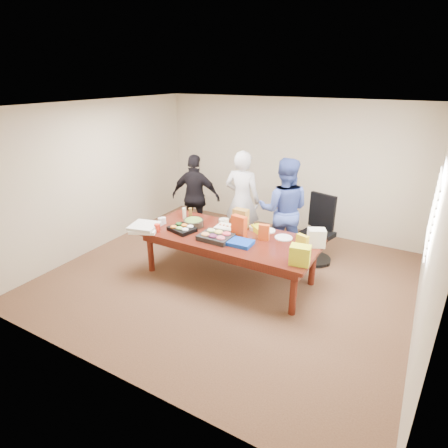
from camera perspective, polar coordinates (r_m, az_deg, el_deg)
The scene contains 39 objects.
floor at distance 6.12m, azimuth 0.74°, elevation -8.30°, with size 5.50×5.00×0.02m, color #47301E.
ceiling at distance 5.28m, azimuth 0.90°, elevation 18.02°, with size 5.50×5.00×0.02m, color white.
wall_back at distance 7.76m, azimuth 9.80°, elevation 8.91°, with size 5.50×0.04×2.70m, color beige.
wall_front at distance 3.73m, azimuth -18.06°, elevation -6.93°, with size 5.50×0.04×2.70m, color beige.
wall_left at distance 7.23m, azimuth -18.86°, elevation 7.05°, with size 0.04×5.00×2.70m, color beige.
wall_right at distance 4.95m, azimuth 29.99°, elevation -1.57°, with size 0.04×5.00×2.70m, color beige.
window_panel at distance 5.47m, azimuth 30.11°, elevation 2.16°, with size 0.03×1.40×1.10m, color white.
window_blinds at distance 5.47m, azimuth 29.70°, elevation 2.24°, with size 0.04×1.36×1.00m, color beige.
conference_table at distance 5.93m, azimuth 0.76°, elevation -5.09°, with size 2.80×1.20×0.75m, color #4C1C0F.
office_chair at distance 6.54m, azimuth 14.27°, elevation -1.19°, with size 0.58×0.58×1.14m, color black.
person_center at distance 6.82m, azimuth 2.85°, elevation 3.69°, with size 0.68×0.45×1.86m, color silver.
person_right at distance 6.43m, azimuth 9.27°, elevation 2.14°, with size 0.89×0.70×1.84m, color #374B99.
person_left at distance 7.30m, azimuth -4.43°, elevation 4.20°, with size 0.99×0.41×1.69m, color black.
veggie_tray at distance 5.96m, azimuth -6.55°, elevation -0.79°, with size 0.41×0.32×0.06m, color black.
fruit_tray at distance 5.62m, azimuth -1.27°, elevation -2.05°, with size 0.49×0.39×0.08m, color black.
sheet_cake at distance 5.94m, azimuth 0.55°, elevation -0.68°, with size 0.38×0.28×0.07m, color silver.
salad_bowl at distance 6.12m, azimuth -4.77°, elevation 0.16°, with size 0.34×0.34×0.11m, color #2A261D.
chip_bag_blue at distance 5.46m, azimuth 2.46°, elevation -2.92°, with size 0.38×0.29×0.06m, color #0E3CAD.
chip_bag_red at distance 5.65m, azimuth 2.36°, elevation -0.41°, with size 0.24×0.10×0.35m, color #C23B10.
chip_bag_yellow at distance 5.29m, azimuth 12.06°, elevation -3.03°, with size 0.18×0.07×0.27m, color gold.
chip_bag_orange at distance 5.59m, azimuth 6.23°, elevation -1.31°, with size 0.16×0.07×0.25m, color #D44D17.
mayo_jar at distance 6.11m, azimuth 0.39°, elevation 0.27°, with size 0.08×0.08×0.12m, color white.
mustard_bottle at distance 6.06m, azimuth 2.26°, elevation 0.26°, with size 0.06×0.06×0.16m, color orange.
dressing_bottle at distance 6.42m, azimuth -5.24°, elevation 1.64°, with size 0.06×0.06×0.20m, color brown.
ranch_bottle at distance 6.46m, azimuth -6.20°, elevation 1.70°, with size 0.06×0.06×0.19m, color #F1EEC2.
banana_bunch at distance 5.91m, azimuth 5.45°, elevation -0.79°, with size 0.26×0.15×0.09m, color yellow.
bread_loaf at distance 6.15m, azimuth 2.40°, elevation 0.36°, with size 0.30×0.13×0.12m, color brown.
kraft_bag at distance 6.02m, azimuth 2.63°, elevation 0.88°, with size 0.24×0.14×0.32m, color olive.
red_cup at distance 5.99m, azimuth -10.36°, elevation -0.59°, with size 0.09×0.09×0.12m, color red.
clear_cup_a at distance 6.24m, azimuth -9.81°, elevation 0.42°, with size 0.09×0.09×0.12m, color silver.
clear_cup_b at distance 6.28m, azimuth -9.39°, elevation 0.53°, with size 0.08×0.08×0.11m, color white.
pizza_box_lower at distance 6.10m, azimuth -12.21°, elevation -0.69°, with size 0.42×0.42×0.05m, color white.
pizza_box_upper at distance 6.07m, azimuth -12.32°, elevation -0.31°, with size 0.42×0.42×0.05m, color silver.
plate_a at distance 5.74m, azimuth 9.27°, elevation -2.12°, with size 0.27×0.27×0.02m, color silver.
plate_b at distance 5.97m, azimuth 6.82°, elevation -1.00°, with size 0.25×0.25×0.02m, color white.
dip_bowl_a at distance 5.99m, azimuth 4.63°, elevation -0.59°, with size 0.15×0.15×0.06m, color beige.
dip_bowl_b at distance 6.24m, azimuth -0.04°, elevation 0.47°, with size 0.17×0.17×0.07m, color beige.
grocery_bag_white at distance 5.53m, azimuth 14.18°, elevation -2.08°, with size 0.25×0.18×0.27m, color silver.
grocery_bag_yellow at distance 4.97m, azimuth 11.75°, elevation -4.77°, with size 0.27×0.18×0.27m, color yellow.
Camera 1 is at (2.52, -4.63, 3.10)m, focal length 29.35 mm.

